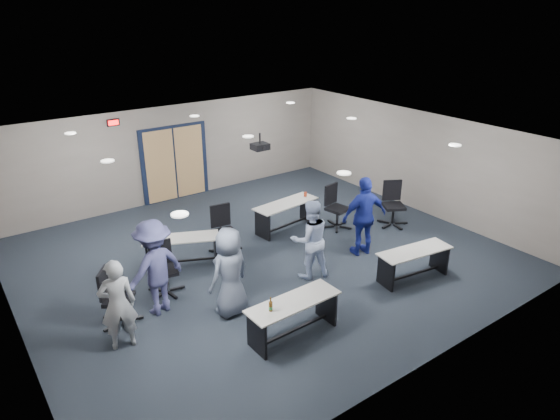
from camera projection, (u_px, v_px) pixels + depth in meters
floor at (263, 256)px, 11.26m from camera, size 10.00×10.00×0.00m
back_wall at (174, 153)px, 14.10m from camera, size 10.00×0.04×2.70m
front_wall at (431, 293)px, 7.38m from camera, size 10.00×0.04×2.70m
left_wall at (5, 268)px, 8.05m from camera, size 0.04×9.00×2.70m
right_wall at (416, 161)px, 13.43m from camera, size 0.04×9.00×2.70m
ceiling at (261, 140)px, 10.22m from camera, size 10.00×9.00×0.04m
double_door at (175, 164)px, 14.19m from camera, size 2.00×0.07×2.20m
exit_sign at (113, 123)px, 12.77m from camera, size 0.32×0.07×0.18m
ceiling_projector at (260, 146)px, 10.86m from camera, size 0.35×0.32×0.37m
ceiling_can_lights at (255, 139)px, 10.41m from camera, size 6.24×5.74×0.02m
table_front_left at (293, 312)px, 8.44m from camera, size 1.71×0.60×0.94m
table_front_right at (414, 259)px, 10.22m from camera, size 1.67×0.76×0.65m
table_back_left at (182, 246)px, 10.75m from camera, size 1.70×1.16×0.66m
table_back_right at (286, 211)px, 12.45m from camera, size 1.79×0.77×0.82m
chair_back_a at (164, 269)px, 9.67m from camera, size 0.76×0.76×1.05m
chair_back_b at (225, 231)px, 11.19m from camera, size 0.79×0.79×1.12m
chair_back_d at (338, 207)px, 12.49m from camera, size 0.82×0.82×1.11m
chair_loose_left at (118, 297)px, 8.74m from camera, size 0.94×0.94×1.08m
chair_loose_right at (394, 204)px, 12.62m from camera, size 0.98×0.98×1.14m
person_gray at (118, 305)px, 8.05m from camera, size 0.66×0.50×1.62m
person_plaid at (230, 272)px, 8.93m from camera, size 0.92×0.69×1.70m
person_lightblue at (310, 239)px, 10.16m from camera, size 0.97×0.85×1.69m
person_navy at (364, 216)px, 11.07m from camera, size 1.15×0.68×1.83m
person_back at (155, 268)px, 8.95m from camera, size 1.31×0.95×1.83m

